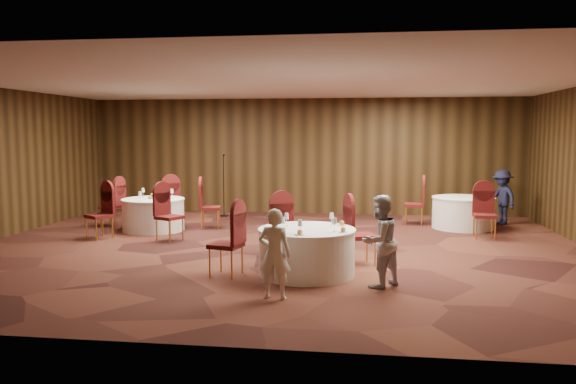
# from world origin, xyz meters

# --- Properties ---
(ground) EXTENTS (12.00, 12.00, 0.00)m
(ground) POSITION_xyz_m (0.00, 0.00, 0.00)
(ground) COLOR black
(ground) RESTS_ON ground
(room_shell) EXTENTS (12.00, 12.00, 12.00)m
(room_shell) POSITION_xyz_m (0.00, 0.00, 1.96)
(room_shell) COLOR silver
(room_shell) RESTS_ON ground
(table_main) EXTENTS (1.54, 1.54, 0.74)m
(table_main) POSITION_xyz_m (0.78, -1.85, 0.38)
(table_main) COLOR white
(table_main) RESTS_ON ground
(table_left) EXTENTS (1.43, 1.43, 0.74)m
(table_left) POSITION_xyz_m (-3.14, 1.72, 0.38)
(table_left) COLOR white
(table_left) RESTS_ON ground
(table_right) EXTENTS (1.44, 1.44, 0.74)m
(table_right) POSITION_xyz_m (4.00, 2.99, 0.38)
(table_right) COLOR white
(table_right) RESTS_ON ground
(chairs_main) EXTENTS (2.75, 2.16, 1.00)m
(chairs_main) POSITION_xyz_m (0.42, -1.23, 0.50)
(chairs_main) COLOR #380D0B
(chairs_main) RESTS_ON ground
(chairs_left) EXTENTS (3.00, 3.11, 1.00)m
(chairs_left) POSITION_xyz_m (-3.13, 1.71, 0.50)
(chairs_left) COLOR #380D0B
(chairs_left) RESTS_ON ground
(chairs_right) EXTENTS (1.90, 2.20, 1.00)m
(chairs_right) POSITION_xyz_m (3.57, 2.57, 0.50)
(chairs_right) COLOR #380D0B
(chairs_right) RESTS_ON ground
(tabletop_main) EXTENTS (1.04, 1.08, 0.22)m
(tabletop_main) POSITION_xyz_m (0.94, -1.98, 0.84)
(tabletop_main) COLOR silver
(tabletop_main) RESTS_ON table_main
(tabletop_left) EXTENTS (0.81, 0.81, 0.22)m
(tabletop_left) POSITION_xyz_m (-3.15, 1.72, 0.82)
(tabletop_left) COLOR silver
(tabletop_left) RESTS_ON table_left
(tabletop_right) EXTENTS (0.08, 0.08, 0.22)m
(tabletop_right) POSITION_xyz_m (4.25, 2.78, 0.90)
(tabletop_right) COLOR silver
(tabletop_right) RESTS_ON table_right
(mic_stand) EXTENTS (0.24, 0.24, 1.68)m
(mic_stand) POSITION_xyz_m (-2.09, 4.16, 0.50)
(mic_stand) COLOR black
(mic_stand) RESTS_ON ground
(woman_a) EXTENTS (0.47, 0.32, 1.24)m
(woman_a) POSITION_xyz_m (0.47, -3.21, 0.62)
(woman_a) COLOR silver
(woman_a) RESTS_ON ground
(woman_b) EXTENTS (0.82, 0.83, 1.35)m
(woman_b) POSITION_xyz_m (1.90, -2.41, 0.68)
(woman_b) COLOR #B6B6BB
(woman_b) RESTS_ON ground
(man_c) EXTENTS (0.83, 1.00, 1.35)m
(man_c) POSITION_xyz_m (5.04, 3.71, 0.67)
(man_c) COLOR black
(man_c) RESTS_ON ground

